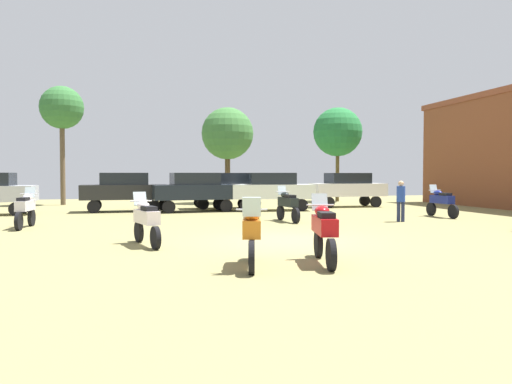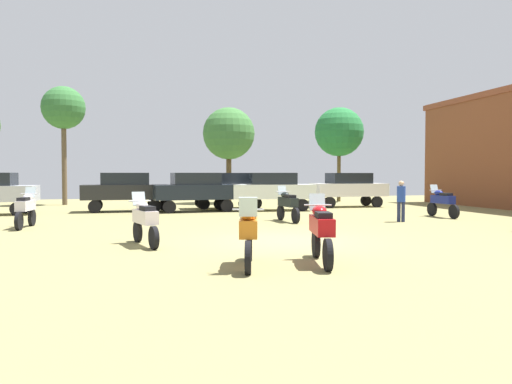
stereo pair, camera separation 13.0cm
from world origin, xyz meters
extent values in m
cube|color=olive|center=(0.00, 0.00, 0.01)|extent=(44.00, 52.00, 0.02)
cylinder|color=black|center=(1.61, 6.15, 0.33)|extent=(0.18, 0.63, 0.62)
cylinder|color=black|center=(1.77, 4.57, 0.33)|extent=(0.18, 0.63, 0.62)
cube|color=black|center=(1.69, 5.36, 0.82)|extent=(0.49, 1.38, 0.36)
ellipsoid|color=black|center=(1.66, 5.66, 1.10)|extent=(0.37, 0.51, 0.24)
cube|color=black|center=(1.71, 5.13, 1.06)|extent=(0.35, 0.59, 0.12)
cube|color=silver|center=(1.63, 6.00, 1.28)|extent=(0.37, 0.19, 0.39)
cylinder|color=#B7B7BC|center=(1.64, 5.90, 1.22)|extent=(0.62, 0.10, 0.04)
cylinder|color=black|center=(-2.06, -4.44, 0.35)|extent=(0.27, 0.66, 0.65)
cylinder|color=black|center=(-1.71, -2.99, 0.35)|extent=(0.27, 0.66, 0.65)
cube|color=orange|center=(-1.89, -3.72, 0.85)|extent=(0.64, 1.32, 0.36)
ellipsoid|color=orange|center=(-1.95, -3.99, 1.13)|extent=(0.42, 0.54, 0.24)
cube|color=black|center=(-1.83, -3.50, 1.09)|extent=(0.42, 0.61, 0.12)
cube|color=silver|center=(-2.02, -4.30, 1.31)|extent=(0.39, 0.23, 0.39)
cylinder|color=#B7B7BC|center=(-2.00, -4.21, 1.25)|extent=(0.61, 0.18, 0.04)
cylinder|color=black|center=(-0.12, -2.93, 0.35)|extent=(0.25, 0.66, 0.65)
cylinder|color=black|center=(-0.44, -4.50, 0.35)|extent=(0.25, 0.66, 0.65)
cube|color=#B31014|center=(-0.28, -3.72, 0.85)|extent=(0.63, 1.41, 0.36)
ellipsoid|color=#B31014|center=(-0.22, -3.42, 1.13)|extent=(0.41, 0.53, 0.24)
cube|color=black|center=(-0.33, -3.95, 1.09)|extent=(0.41, 0.61, 0.12)
cube|color=silver|center=(-0.15, -3.08, 1.31)|extent=(0.38, 0.22, 0.39)
cylinder|color=#B7B7BC|center=(-0.18, -3.18, 1.25)|extent=(0.61, 0.16, 0.04)
cylinder|color=black|center=(8.99, 6.48, 0.33)|extent=(0.14, 0.62, 0.62)
cylinder|color=black|center=(9.04, 4.92, 0.33)|extent=(0.14, 0.62, 0.62)
cube|color=navy|center=(9.01, 5.70, 0.82)|extent=(0.40, 1.34, 0.36)
ellipsoid|color=navy|center=(9.00, 6.00, 1.10)|extent=(0.34, 0.49, 0.24)
cube|color=black|center=(9.02, 5.47, 1.06)|extent=(0.32, 0.57, 0.12)
cube|color=silver|center=(8.99, 6.33, 1.28)|extent=(0.36, 0.16, 0.39)
cylinder|color=#B7B7BC|center=(9.00, 6.23, 1.22)|extent=(0.62, 0.06, 0.04)
cylinder|color=black|center=(-8.09, 5.91, 0.34)|extent=(0.17, 0.64, 0.63)
cylinder|color=black|center=(-8.20, 4.45, 0.34)|extent=(0.17, 0.64, 0.63)
cube|color=silver|center=(-8.14, 5.18, 0.83)|extent=(0.45, 1.27, 0.36)
ellipsoid|color=silver|center=(-8.12, 5.46, 1.11)|extent=(0.35, 0.50, 0.24)
cube|color=black|center=(-8.16, 4.96, 1.07)|extent=(0.34, 0.58, 0.12)
cube|color=silver|center=(-8.10, 5.77, 1.29)|extent=(0.37, 0.18, 0.39)
cylinder|color=#B7B7BC|center=(-8.10, 5.67, 1.23)|extent=(0.62, 0.08, 0.04)
cylinder|color=black|center=(-4.19, 0.61, 0.32)|extent=(0.28, 0.61, 0.60)
cylinder|color=black|center=(-3.77, -0.88, 0.32)|extent=(0.28, 0.61, 0.60)
cube|color=silver|center=(-3.98, -0.13, 0.80)|extent=(0.71, 1.37, 0.36)
ellipsoid|color=silver|center=(-4.06, 0.15, 1.08)|extent=(0.44, 0.55, 0.24)
cube|color=black|center=(-3.92, -0.35, 1.04)|extent=(0.44, 0.62, 0.12)
cube|color=silver|center=(-4.15, 0.47, 1.26)|extent=(0.39, 0.24, 0.39)
cylinder|color=#B7B7BC|center=(-4.12, 0.37, 1.20)|extent=(0.61, 0.20, 0.04)
cylinder|color=black|center=(-9.76, 10.87, 0.34)|extent=(0.64, 0.22, 0.64)
cylinder|color=black|center=(-9.76, 12.31, 0.34)|extent=(0.64, 0.22, 0.64)
cylinder|color=black|center=(-6.40, 11.63, 0.34)|extent=(0.65, 0.24, 0.64)
cylinder|color=black|center=(-6.45, 13.07, 0.34)|extent=(0.65, 0.24, 0.64)
cylinder|color=black|center=(-3.48, 11.73, 0.34)|extent=(0.65, 0.24, 0.64)
cylinder|color=black|center=(-3.53, 13.17, 0.34)|extent=(0.65, 0.24, 0.64)
cube|color=black|center=(-4.96, 12.40, 1.03)|extent=(4.36, 1.95, 0.75)
cube|color=black|center=(-4.96, 12.40, 1.71)|extent=(2.42, 1.67, 0.61)
cylinder|color=black|center=(6.27, 12.34, 0.34)|extent=(0.64, 0.22, 0.64)
cylinder|color=black|center=(6.27, 13.78, 0.34)|extent=(0.64, 0.22, 0.64)
cylinder|color=black|center=(9.20, 12.35, 0.34)|extent=(0.64, 0.22, 0.64)
cylinder|color=black|center=(9.19, 13.79, 0.34)|extent=(0.64, 0.22, 0.64)
cube|color=silver|center=(7.73, 13.06, 1.03)|extent=(4.30, 1.81, 0.75)
cube|color=black|center=(7.73, 13.06, 1.71)|extent=(2.37, 1.59, 0.61)
cylinder|color=black|center=(-2.80, 10.62, 0.34)|extent=(0.66, 0.28, 0.64)
cylinder|color=black|center=(-2.95, 12.06, 0.34)|extent=(0.66, 0.28, 0.64)
cylinder|color=black|center=(0.11, 10.91, 0.34)|extent=(0.66, 0.28, 0.64)
cylinder|color=black|center=(-0.04, 12.34, 0.34)|extent=(0.66, 0.28, 0.64)
cube|color=black|center=(-1.42, 11.48, 1.03)|extent=(4.46, 2.21, 0.75)
cube|color=black|center=(-1.42, 11.48, 1.71)|extent=(2.51, 1.81, 0.61)
cylinder|color=black|center=(1.13, 10.82, 0.34)|extent=(0.66, 0.29, 0.64)
cylinder|color=black|center=(1.29, 12.25, 0.34)|extent=(0.66, 0.29, 0.64)
cylinder|color=black|center=(4.03, 10.49, 0.34)|extent=(0.66, 0.29, 0.64)
cylinder|color=black|center=(4.19, 11.92, 0.34)|extent=(0.66, 0.29, 0.64)
cube|color=white|center=(2.66, 11.37, 1.03)|extent=(4.48, 2.27, 0.75)
cube|color=black|center=(2.66, 11.37, 1.71)|extent=(2.53, 1.84, 0.61)
cylinder|color=black|center=(-0.86, 12.72, 0.34)|extent=(0.64, 0.23, 0.64)
cylinder|color=black|center=(-0.88, 14.16, 0.34)|extent=(0.64, 0.23, 0.64)
cylinder|color=black|center=(2.07, 12.76, 0.34)|extent=(0.64, 0.23, 0.64)
cylinder|color=black|center=(2.04, 14.20, 0.34)|extent=(0.64, 0.23, 0.64)
cube|color=white|center=(0.59, 13.46, 1.03)|extent=(4.33, 1.86, 0.75)
cube|color=black|center=(0.59, 13.46, 1.71)|extent=(2.39, 1.62, 0.61)
cylinder|color=#212A49|center=(6.19, 4.18, 0.42)|extent=(0.14, 0.14, 0.81)
cylinder|color=#212A49|center=(6.05, 4.27, 0.42)|extent=(0.14, 0.14, 0.81)
cylinder|color=#223E98|center=(6.12, 4.22, 1.15)|extent=(0.47, 0.47, 0.64)
sphere|color=tan|center=(6.12, 4.22, 1.57)|extent=(0.22, 0.22, 0.22)
cylinder|color=#4E3B23|center=(1.50, 18.39, 1.95)|extent=(0.35, 0.35, 3.86)
sphere|color=#397034|center=(1.50, 18.39, 4.65)|extent=(3.45, 3.45, 3.45)
cylinder|color=brown|center=(-8.88, 18.82, 2.76)|extent=(0.30, 0.30, 5.48)
sphere|color=#326A32|center=(-8.88, 18.82, 6.10)|extent=(2.65, 2.65, 2.65)
cylinder|color=brown|center=(9.41, 18.55, 2.09)|extent=(0.25, 0.25, 4.13)
sphere|color=#237035|center=(9.41, 18.55, 4.92)|extent=(3.43, 3.43, 3.43)
camera|label=1|loc=(-4.11, -13.49, 1.95)|focal=34.05mm
camera|label=2|loc=(-3.99, -13.52, 1.95)|focal=34.05mm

